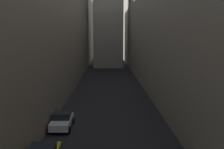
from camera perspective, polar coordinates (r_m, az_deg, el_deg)
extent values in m
plane|color=black|center=(46.02, -0.68, -2.30)|extent=(264.00, 264.00, 0.00)
cube|color=#60594F|center=(48.41, -13.60, 9.96)|extent=(10.27, 108.00, 20.13)
cube|color=gray|center=(48.56, 12.21, 11.11)|extent=(10.32, 108.00, 22.02)
cube|color=#B7B7BC|center=(25.39, -10.53, -9.79)|extent=(1.67, 3.95, 0.61)
cube|color=black|center=(25.38, -10.51, -8.42)|extent=(1.54, 1.67, 0.56)
cylinder|color=black|center=(26.88, -11.82, -9.48)|extent=(0.22, 0.60, 0.60)
cylinder|color=black|center=(26.62, -8.24, -9.56)|extent=(0.22, 0.60, 0.60)
cylinder|color=black|center=(24.39, -13.02, -11.37)|extent=(0.22, 0.60, 0.60)
cylinder|color=black|center=(24.10, -9.05, -11.50)|extent=(0.22, 0.60, 0.60)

